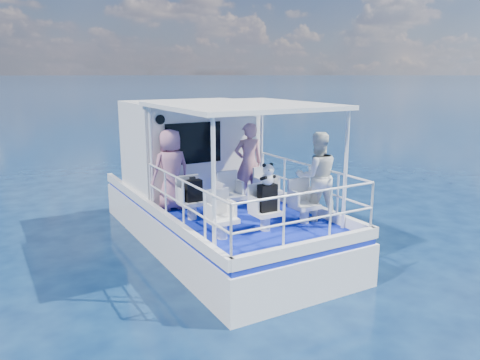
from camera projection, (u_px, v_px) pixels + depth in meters
name	position (u px, v px, depth m)	size (l,w,h in m)	color
ground	(236.00, 256.00, 9.80)	(2000.00, 2000.00, 0.00)	#071A39
hull	(215.00, 241.00, 10.65)	(3.00, 7.00, 1.60)	white
deck	(215.00, 206.00, 10.46)	(2.90, 6.90, 0.10)	#0B1A9A
cabin	(190.00, 147.00, 11.31)	(2.85, 2.00, 2.20)	white
canopy	(241.00, 106.00, 8.94)	(3.00, 3.20, 0.08)	white
canopy_posts	(242.00, 164.00, 9.15)	(2.77, 2.97, 2.20)	white
railings	(251.00, 198.00, 9.00)	(2.84, 3.59, 1.00)	white
seat_port_fwd	(192.00, 210.00, 9.30)	(0.48, 0.46, 0.38)	silver
seat_center_fwd	(232.00, 204.00, 9.73)	(0.48, 0.46, 0.38)	silver
seat_stbd_fwd	(268.00, 198.00, 10.16)	(0.48, 0.46, 0.38)	silver
seat_port_aft	(222.00, 228.00, 8.19)	(0.48, 0.46, 0.38)	silver
seat_center_aft	(265.00, 220.00, 8.63)	(0.48, 0.46, 0.38)	silver
seat_stbd_aft	(304.00, 213.00, 9.06)	(0.48, 0.46, 0.38)	silver
passenger_port_fwd	(171.00, 170.00, 9.85)	(0.64, 0.46, 1.72)	#C07C99
passenger_stbd_fwd	(249.00, 163.00, 10.38)	(0.65, 0.43, 1.79)	#C7818A
passenger_stbd_aft	(317.00, 176.00, 9.13)	(0.85, 0.66, 1.75)	white
backpack_port	(193.00, 191.00, 9.16)	(0.33, 0.18, 0.43)	black
backpack_center	(267.00, 198.00, 8.49)	(0.33, 0.19, 0.50)	black
compact_camera	(193.00, 179.00, 9.10)	(0.11, 0.06, 0.06)	black
panda	(268.00, 174.00, 8.36)	(0.26, 0.21, 0.40)	white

